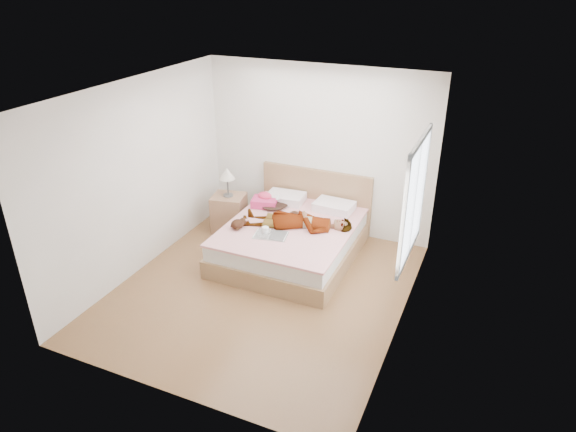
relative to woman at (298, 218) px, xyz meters
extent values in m
plane|color=#4D2A18|center=(-0.09, -0.99, -0.62)|extent=(4.00, 4.00, 0.00)
imported|color=silver|center=(0.00, 0.00, 0.00)|extent=(1.65, 0.94, 0.21)
ellipsoid|color=black|center=(-0.57, 0.45, -0.07)|extent=(0.51, 0.57, 0.07)
cube|color=silver|center=(-0.50, 0.40, 0.07)|extent=(0.06, 0.10, 0.05)
plane|color=white|center=(-0.09, -0.99, 1.98)|extent=(4.00, 4.00, 0.00)
plane|color=white|center=(-0.09, 1.01, 0.68)|extent=(3.60, 0.00, 3.60)
plane|color=silver|center=(-0.09, -2.99, 0.68)|extent=(3.60, 0.00, 3.60)
plane|color=silver|center=(-1.89, -0.99, 0.68)|extent=(0.00, 4.00, 4.00)
plane|color=silver|center=(1.71, -0.99, 0.68)|extent=(0.00, 4.00, 4.00)
cube|color=white|center=(1.68, -0.69, 0.88)|extent=(0.02, 1.10, 1.30)
cube|color=silver|center=(1.68, -1.27, 0.88)|extent=(0.04, 0.06, 1.42)
cube|color=silver|center=(1.68, -0.11, 0.88)|extent=(0.04, 0.06, 1.42)
cube|color=silver|center=(1.68, -0.69, 0.20)|extent=(0.04, 1.22, 0.06)
cube|color=silver|center=(1.68, -0.69, 1.56)|extent=(0.04, 1.22, 0.06)
cube|color=silver|center=(1.68, -0.69, 0.88)|extent=(0.03, 0.04, 1.30)
cube|color=brown|center=(-0.09, -0.04, -0.49)|extent=(1.78, 2.08, 0.26)
cube|color=silver|center=(-0.09, -0.04, -0.25)|extent=(1.70, 2.00, 0.22)
cube|color=silver|center=(-0.09, -0.04, -0.12)|extent=(1.74, 2.04, 0.03)
cube|color=#8D6341|center=(-0.09, 0.97, -0.12)|extent=(1.80, 0.07, 1.00)
cube|color=white|center=(-0.49, 0.68, -0.04)|extent=(0.61, 0.44, 0.13)
cube|color=white|center=(0.31, 0.68, -0.04)|extent=(0.60, 0.43, 0.13)
cube|color=#E23D8C|center=(-0.72, 0.40, -0.04)|extent=(0.44, 0.39, 0.12)
ellipsoid|color=#FF456E|center=(-0.74, 0.45, 0.04)|extent=(0.25, 0.20, 0.12)
cube|color=silver|center=(-0.22, -0.44, -0.10)|extent=(0.49, 0.37, 0.01)
cube|color=white|center=(-0.34, -0.46, -0.09)|extent=(0.27, 0.33, 0.02)
cube|color=#252525|center=(-0.11, -0.42, -0.09)|extent=(0.27, 0.33, 0.02)
cylinder|color=white|center=(-0.31, -0.43, -0.05)|extent=(0.10, 0.10, 0.11)
torus|color=white|center=(-0.26, -0.42, -0.05)|extent=(0.08, 0.02, 0.08)
cylinder|color=black|center=(-0.31, -0.43, -0.01)|extent=(0.09, 0.09, 0.00)
ellipsoid|color=black|center=(-0.74, -0.45, -0.04)|extent=(0.22, 0.24, 0.14)
ellipsoid|color=beige|center=(-0.74, -0.46, -0.02)|extent=(0.12, 0.12, 0.07)
sphere|color=black|center=(-0.70, -0.35, -0.02)|extent=(0.11, 0.11, 0.11)
sphere|color=#FCA4C5|center=(-0.72, -0.31, 0.00)|extent=(0.04, 0.04, 0.04)
sphere|color=pink|center=(-0.65, -0.33, 0.00)|extent=(0.04, 0.04, 0.04)
ellipsoid|color=black|center=(-0.81, -0.46, -0.07)|extent=(0.06, 0.07, 0.03)
ellipsoid|color=black|center=(-0.70, -0.51, -0.07)|extent=(0.06, 0.07, 0.03)
cube|color=olive|center=(-1.32, 0.32, -0.31)|extent=(0.57, 0.53, 0.60)
cylinder|color=#525252|center=(-1.32, 0.32, 0.00)|extent=(0.18, 0.18, 0.02)
cylinder|color=#4A4A4A|center=(-1.32, 0.32, 0.15)|extent=(0.03, 0.03, 0.31)
cone|color=beige|center=(-1.32, 0.32, 0.36)|extent=(0.29, 0.29, 0.18)
camera|label=1|loc=(2.48, -6.02, 3.22)|focal=32.00mm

